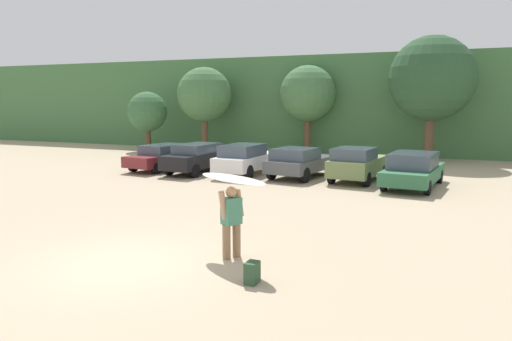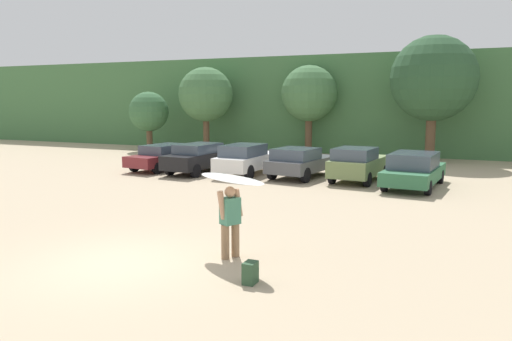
{
  "view_description": "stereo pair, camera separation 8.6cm",
  "coord_description": "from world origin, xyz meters",
  "px_view_note": "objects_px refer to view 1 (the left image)",
  "views": [
    {
      "loc": [
        6.97,
        -8.54,
        3.68
      ],
      "look_at": [
        0.58,
        6.71,
        1.3
      ],
      "focal_mm": 33.97,
      "sensor_mm": 36.0,
      "label": 1
    },
    {
      "loc": [
        7.05,
        -8.51,
        3.68
      ],
      "look_at": [
        0.58,
        6.71,
        1.3
      ],
      "focal_mm": 33.97,
      "sensor_mm": 36.0,
      "label": 2
    }
  ],
  "objects_px": {
    "parked_car_black": "(199,157)",
    "surfboard_white": "(232,179)",
    "parked_car_forest_green": "(413,169)",
    "parked_car_white": "(246,159)",
    "backpack_dropped": "(252,273)",
    "parked_car_maroon": "(164,156)",
    "parked_car_olive_green": "(357,164)",
    "parked_car_dark_gray": "(300,162)",
    "person_adult": "(231,218)"
  },
  "relations": [
    {
      "from": "parked_car_black",
      "to": "surfboard_white",
      "type": "xyz_separation_m",
      "value": [
        7.54,
        -11.74,
        1.1
      ]
    },
    {
      "from": "parked_car_forest_green",
      "to": "parked_car_white",
      "type": "bearing_deg",
      "value": 93.33
    },
    {
      "from": "surfboard_white",
      "to": "backpack_dropped",
      "type": "height_order",
      "value": "surfboard_white"
    },
    {
      "from": "parked_car_maroon",
      "to": "parked_car_olive_green",
      "type": "xyz_separation_m",
      "value": [
        10.4,
        0.08,
        0.11
      ]
    },
    {
      "from": "backpack_dropped",
      "to": "surfboard_white",
      "type": "bearing_deg",
      "value": 129.41
    },
    {
      "from": "parked_car_maroon",
      "to": "parked_car_forest_green",
      "type": "relative_size",
      "value": 0.95
    },
    {
      "from": "parked_car_dark_gray",
      "to": "parked_car_forest_green",
      "type": "relative_size",
      "value": 0.9
    },
    {
      "from": "surfboard_white",
      "to": "person_adult",
      "type": "bearing_deg",
      "value": -17.79
    },
    {
      "from": "parked_car_dark_gray",
      "to": "parked_car_maroon",
      "type": "bearing_deg",
      "value": 99.74
    },
    {
      "from": "backpack_dropped",
      "to": "parked_car_black",
      "type": "bearing_deg",
      "value": 123.4
    },
    {
      "from": "parked_car_dark_gray",
      "to": "backpack_dropped",
      "type": "height_order",
      "value": "parked_car_dark_gray"
    },
    {
      "from": "parked_car_black",
      "to": "backpack_dropped",
      "type": "distance_m",
      "value": 15.59
    },
    {
      "from": "surfboard_white",
      "to": "backpack_dropped",
      "type": "relative_size",
      "value": 5.11
    },
    {
      "from": "parked_car_white",
      "to": "person_adult",
      "type": "distance_m",
      "value": 12.82
    },
    {
      "from": "parked_car_olive_green",
      "to": "surfboard_white",
      "type": "distance_m",
      "value": 12.23
    },
    {
      "from": "parked_car_forest_green",
      "to": "backpack_dropped",
      "type": "height_order",
      "value": "parked_car_forest_green"
    },
    {
      "from": "parked_car_black",
      "to": "parked_car_dark_gray",
      "type": "xyz_separation_m",
      "value": [
        5.31,
        0.45,
        -0.03
      ]
    },
    {
      "from": "parked_car_maroon",
      "to": "person_adult",
      "type": "relative_size",
      "value": 2.76
    },
    {
      "from": "surfboard_white",
      "to": "parked_car_maroon",
      "type": "bearing_deg",
      "value": -23.54
    },
    {
      "from": "parked_car_black",
      "to": "person_adult",
      "type": "xyz_separation_m",
      "value": [
        7.48,
        -11.69,
        0.16
      ]
    },
    {
      "from": "parked_car_maroon",
      "to": "backpack_dropped",
      "type": "bearing_deg",
      "value": -133.55
    },
    {
      "from": "person_adult",
      "to": "parked_car_forest_green",
      "type": "bearing_deg",
      "value": -76.48
    },
    {
      "from": "parked_car_forest_green",
      "to": "person_adult",
      "type": "relative_size",
      "value": 2.9
    },
    {
      "from": "backpack_dropped",
      "to": "parked_car_forest_green",
      "type": "bearing_deg",
      "value": 81.1
    },
    {
      "from": "parked_car_olive_green",
      "to": "surfboard_white",
      "type": "xyz_separation_m",
      "value": [
        -0.53,
        -12.17,
        1.08
      ]
    },
    {
      "from": "parked_car_maroon",
      "to": "parked_car_white",
      "type": "bearing_deg",
      "value": -84.85
    },
    {
      "from": "parked_car_maroon",
      "to": "parked_car_forest_green",
      "type": "distance_m",
      "value": 12.93
    },
    {
      "from": "parked_car_dark_gray",
      "to": "person_adult",
      "type": "relative_size",
      "value": 2.6
    },
    {
      "from": "parked_car_maroon",
      "to": "person_adult",
      "type": "bearing_deg",
      "value": -133.59
    },
    {
      "from": "parked_car_dark_gray",
      "to": "parked_car_olive_green",
      "type": "relative_size",
      "value": 1.09
    },
    {
      "from": "parked_car_dark_gray",
      "to": "person_adult",
      "type": "xyz_separation_m",
      "value": [
        2.17,
        -12.14,
        0.19
      ]
    },
    {
      "from": "parked_car_olive_green",
      "to": "parked_car_white",
      "type": "bearing_deg",
      "value": 98.68
    },
    {
      "from": "parked_car_black",
      "to": "parked_car_olive_green",
      "type": "height_order",
      "value": "parked_car_olive_green"
    },
    {
      "from": "parked_car_white",
      "to": "parked_car_dark_gray",
      "type": "relative_size",
      "value": 1.01
    },
    {
      "from": "parked_car_dark_gray",
      "to": "parked_car_forest_green",
      "type": "height_order",
      "value": "parked_car_forest_green"
    },
    {
      "from": "person_adult",
      "to": "surfboard_white",
      "type": "relative_size",
      "value": 0.74
    },
    {
      "from": "parked_car_maroon",
      "to": "parked_car_black",
      "type": "relative_size",
      "value": 1.01
    },
    {
      "from": "parked_car_dark_gray",
      "to": "backpack_dropped",
      "type": "relative_size",
      "value": 9.91
    },
    {
      "from": "parked_car_forest_green",
      "to": "person_adult",
      "type": "xyz_separation_m",
      "value": [
        -3.1,
        -11.5,
        0.19
      ]
    },
    {
      "from": "parked_car_maroon",
      "to": "parked_car_white",
      "type": "height_order",
      "value": "parked_car_white"
    },
    {
      "from": "person_adult",
      "to": "parked_car_maroon",
      "type": "bearing_deg",
      "value": -22.18
    },
    {
      "from": "parked_car_dark_gray",
      "to": "person_adult",
      "type": "bearing_deg",
      "value": -160.88
    },
    {
      "from": "parked_car_white",
      "to": "parked_car_forest_green",
      "type": "distance_m",
      "value": 7.98
    },
    {
      "from": "parked_car_olive_green",
      "to": "parked_car_forest_green",
      "type": "xyz_separation_m",
      "value": [
        2.52,
        -0.62,
        -0.05
      ]
    },
    {
      "from": "person_adult",
      "to": "backpack_dropped",
      "type": "xyz_separation_m",
      "value": [
        1.09,
        -1.32,
        -0.74
      ]
    },
    {
      "from": "parked_car_maroon",
      "to": "backpack_dropped",
      "type": "relative_size",
      "value": 10.51
    },
    {
      "from": "parked_car_maroon",
      "to": "person_adult",
      "type": "distance_m",
      "value": 15.54
    },
    {
      "from": "parked_car_forest_green",
      "to": "surfboard_white",
      "type": "distance_m",
      "value": 12.0
    },
    {
      "from": "parked_car_black",
      "to": "parked_car_white",
      "type": "distance_m",
      "value": 2.62
    },
    {
      "from": "parked_car_black",
      "to": "parked_car_white",
      "type": "height_order",
      "value": "parked_car_white"
    }
  ]
}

